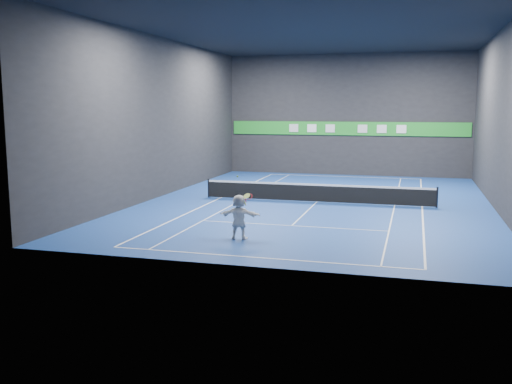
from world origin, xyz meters
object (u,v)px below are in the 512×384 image
(player, at_px, (239,217))
(tennis_net, at_px, (317,192))
(tennis_ball, at_px, (237,176))
(tennis_racket, at_px, (248,198))

(player, distance_m, tennis_net, 9.51)
(tennis_ball, bearing_deg, player, 0.08)
(tennis_ball, bearing_deg, tennis_net, 80.85)
(player, xyz_separation_m, tennis_net, (1.46, 9.39, -0.34))
(player, xyz_separation_m, tennis_ball, (-0.06, -0.00, 1.57))
(tennis_net, xyz_separation_m, tennis_racket, (-1.11, -9.35, 1.10))
(player, relative_size, tennis_racket, 3.44)
(player, relative_size, tennis_net, 0.14)
(player, bearing_deg, tennis_net, -102.12)
(player, height_order, tennis_net, player)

